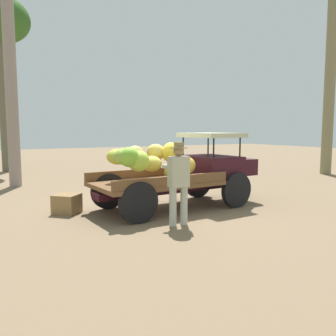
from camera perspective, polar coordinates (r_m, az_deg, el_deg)
The scene contains 5 objects.
ground_plane at distance 9.10m, azimuth 0.85°, elevation -6.19°, with size 60.00×60.00×0.00m, color #7E664B.
truck at distance 8.81m, azimuth 2.53°, elevation -0.30°, with size 4.54×1.95×1.89m.
farmer at distance 7.08m, azimuth 1.72°, elevation -1.75°, with size 0.53×0.46×1.72m.
wooden_crate at distance 8.58m, azimuth -16.29°, elevation -5.67°, with size 0.54×0.52×0.45m, color olive.
forest_tree_3 at distance 18.67m, azimuth -25.81°, elevation 20.05°, with size 2.61×2.61×8.00m.
Camera 1 is at (-4.46, -7.69, 1.97)m, focal length 37.07 mm.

